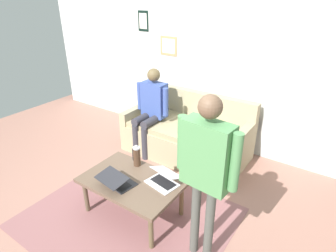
% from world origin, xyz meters
% --- Properties ---
extents(ground_plane, '(7.68, 7.68, 0.00)m').
position_xyz_m(ground_plane, '(0.00, 0.00, 0.00)').
color(ground_plane, '#9C6C5D').
extents(area_rug, '(2.13, 1.78, 0.01)m').
position_xyz_m(area_rug, '(-0.04, -0.04, 0.00)').
color(area_rug, '#875555').
rests_on(area_rug, ground_plane).
extents(back_wall, '(7.04, 0.11, 2.70)m').
position_xyz_m(back_wall, '(0.00, -2.20, 1.35)').
color(back_wall, silver).
rests_on(back_wall, ground_plane).
extents(couch, '(1.82, 0.94, 0.88)m').
position_xyz_m(couch, '(0.14, -1.62, 0.30)').
color(couch, tan).
rests_on(couch, ground_plane).
extents(coffee_table, '(1.06, 0.70, 0.45)m').
position_xyz_m(coffee_table, '(-0.04, -0.14, 0.41)').
color(coffee_table, brown).
rests_on(coffee_table, ground_plane).
extents(laptop_left, '(0.37, 0.36, 0.14)m').
position_xyz_m(laptop_left, '(0.04, 0.01, 0.50)').
color(laptop_left, '#28282D').
rests_on(laptop_left, coffee_table).
extents(laptop_center, '(0.37, 0.34, 0.15)m').
position_xyz_m(laptop_center, '(-0.35, -0.29, 0.50)').
color(laptop_center, silver).
rests_on(laptop_center, coffee_table).
extents(french_press, '(0.11, 0.09, 0.27)m').
position_xyz_m(french_press, '(0.10, -0.39, 0.57)').
color(french_press, '#4C3323').
rests_on(french_press, coffee_table).
extents(person_standing, '(0.57, 0.21, 1.61)m').
position_xyz_m(person_standing, '(-0.92, -0.07, 1.03)').
color(person_standing, '#4C4F48').
rests_on(person_standing, ground_plane).
extents(person_seated, '(0.55, 0.51, 1.28)m').
position_xyz_m(person_seated, '(0.65, -1.39, 0.73)').
color(person_seated, '#35333B').
rests_on(person_seated, ground_plane).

